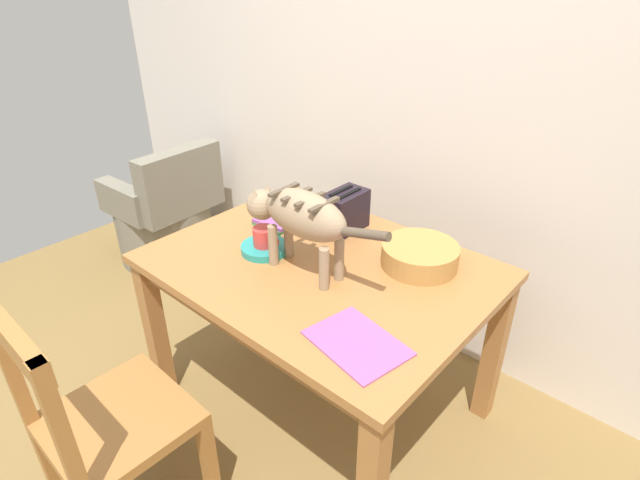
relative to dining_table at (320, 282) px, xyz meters
name	(u,v)px	position (x,y,z in m)	size (l,w,h in m)	color
wall_rear	(432,88)	(-0.02, 0.76, 0.61)	(4.62, 0.11, 2.50)	silver
dining_table	(320,282)	(0.00, 0.00, 0.00)	(1.25, 0.94, 0.72)	#A16A38
cat	(299,216)	(-0.03, -0.08, 0.31)	(0.63, 0.15, 0.32)	#977E61
saucer_bowl	(265,248)	(-0.22, -0.08, 0.10)	(0.19, 0.19, 0.03)	teal
coffee_mug	(264,237)	(-0.22, -0.08, 0.15)	(0.13, 0.09, 0.08)	#D13A37
magazine	(357,343)	(0.39, -0.27, 0.09)	(0.29, 0.21, 0.01)	#9F5193
book_stack	(274,223)	(-0.35, 0.10, 0.10)	(0.17, 0.13, 0.03)	#429855
wicker_basket	(420,255)	(0.29, 0.23, 0.13)	(0.29, 0.29, 0.09)	#B48141
toaster	(345,211)	(-0.10, 0.27, 0.17)	(0.12, 0.20, 0.18)	black
wooden_chair_near	(105,424)	(-0.15, -0.85, -0.17)	(0.43, 0.43, 0.94)	#9B6632
wicker_armchair	(167,219)	(-1.57, 0.29, -0.36)	(0.61, 0.62, 0.78)	slate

